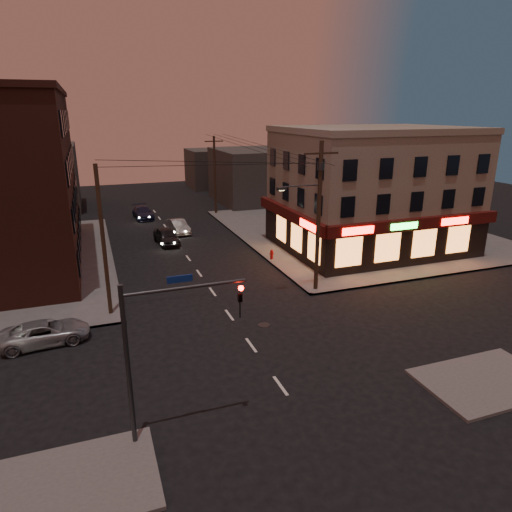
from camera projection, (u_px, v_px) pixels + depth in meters
name	position (u px, v px, depth m)	size (l,w,h in m)	color
ground	(251.00, 345.00, 24.30)	(120.00, 120.00, 0.00)	black
sidewalk_ne	(354.00, 231.00, 47.16)	(24.00, 28.00, 0.15)	#514F4C
pizza_building	(371.00, 189.00, 39.89)	(15.85, 12.85, 10.50)	gray
bg_building_ne_a	(255.00, 176.00, 61.80)	(10.00, 12.00, 7.00)	#3F3D3A
bg_building_nw	(39.00, 178.00, 56.40)	(9.00, 10.00, 8.00)	#3F3D3A
bg_building_ne_b	(214.00, 168.00, 73.82)	(8.00, 8.00, 6.00)	#3F3D3A
utility_pole_main	(317.00, 209.00, 29.92)	(4.20, 0.44, 10.00)	#382619
utility_pole_far	(215.00, 175.00, 53.73)	(0.26, 0.26, 9.00)	#382619
utility_pole_west	(103.00, 242.00, 26.47)	(0.24, 0.24, 9.00)	#382619
traffic_signal	(156.00, 340.00, 16.20)	(4.49, 0.32, 6.47)	#333538
suv_cross	(45.00, 333.00, 24.33)	(2.08, 4.52, 1.26)	gray
sedan_near	(166.00, 236.00, 42.51)	(1.76, 4.36, 1.49)	black
sedan_mid	(178.00, 226.00, 46.39)	(1.44, 4.13, 1.36)	slate
sedan_far	(143.00, 213.00, 52.58)	(1.93, 4.75, 1.38)	#191A32
fire_hydrant	(272.00, 254.00, 37.82)	(0.35, 0.35, 0.81)	maroon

